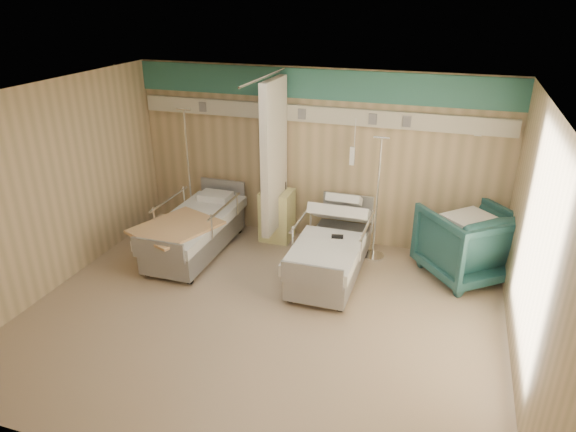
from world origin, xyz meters
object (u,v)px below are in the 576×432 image
Objects in this scene: iv_stand_left at (192,206)px; iv_stand_right at (374,234)px; visitor_armchair at (467,243)px; bed_right at (331,256)px; bed_left at (196,235)px; bedside_cabinet at (277,215)px.

iv_stand_right is at bearing -0.64° from iv_stand_left.
iv_stand_right reaches higher than visitor_armchair.
iv_stand_left is at bearing 163.57° from bed_right.
bed_right is 2.80m from iv_stand_left.
bed_left is at bearing -58.72° from iv_stand_left.
bedside_cabinet is 1.66m from iv_stand_right.
bed_left is at bearing -164.38° from iv_stand_right.
visitor_armchair is (3.00, -0.30, 0.10)m from bedside_cabinet.
bed_right is at bearing -38.05° from bedside_cabinet.
visitor_armchair is 0.60× the size of iv_stand_right.
bed_left is (-2.20, 0.00, 0.00)m from bed_right.
iv_stand_left reaches higher than bed_right.
visitor_armchair is at bearing -5.71° from bedside_cabinet.
iv_stand_right reaches higher than bed_right.
bed_right is at bearing -20.86° from visitor_armchair.
visitor_armchair is at bearing 8.43° from bed_left.
bedside_cabinet is 0.73× the size of visitor_armchair.
iv_stand_right is at bearing 56.48° from bed_right.
bed_right is at bearing -16.43° from iv_stand_left.
visitor_armchair is at bearing -6.54° from iv_stand_right.
bedside_cabinet is at bearing 174.97° from iv_stand_right.
iv_stand_right is 0.91× the size of iv_stand_left.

